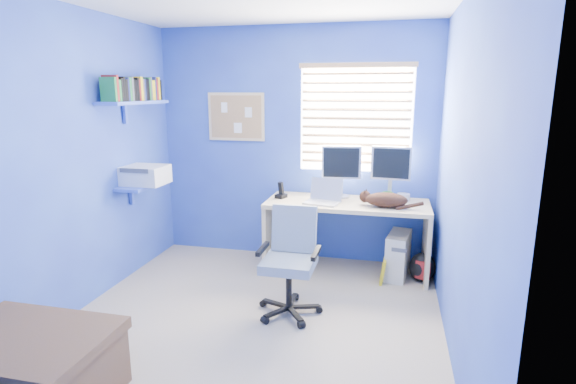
% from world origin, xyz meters
% --- Properties ---
extents(floor, '(3.00, 3.20, 0.00)m').
position_xyz_m(floor, '(0.00, 0.00, 0.00)').
color(floor, '#A59A85').
rests_on(floor, ground).
extents(wall_back, '(3.00, 0.01, 2.50)m').
position_xyz_m(wall_back, '(0.00, 1.60, 1.25)').
color(wall_back, '#2C3EA8').
rests_on(wall_back, ground).
extents(wall_front, '(3.00, 0.01, 2.50)m').
position_xyz_m(wall_front, '(0.00, -1.60, 1.25)').
color(wall_front, '#2C3EA8').
rests_on(wall_front, ground).
extents(wall_left, '(0.01, 3.20, 2.50)m').
position_xyz_m(wall_left, '(-1.50, 0.00, 1.25)').
color(wall_left, '#2C3EA8').
rests_on(wall_left, ground).
extents(wall_right, '(0.01, 3.20, 2.50)m').
position_xyz_m(wall_right, '(1.50, 0.00, 1.25)').
color(wall_right, '#2C3EA8').
rests_on(wall_right, ground).
extents(desk, '(1.61, 0.65, 0.74)m').
position_xyz_m(desk, '(0.62, 1.26, 0.37)').
color(desk, beige).
rests_on(desk, floor).
extents(laptop, '(0.37, 0.32, 0.22)m').
position_xyz_m(laptop, '(0.38, 1.14, 0.85)').
color(laptop, silver).
rests_on(laptop, desk).
extents(monitor_left, '(0.41, 0.18, 0.54)m').
position_xyz_m(monitor_left, '(0.53, 1.44, 1.01)').
color(monitor_left, silver).
rests_on(monitor_left, desk).
extents(monitor_right, '(0.41, 0.16, 0.54)m').
position_xyz_m(monitor_right, '(1.03, 1.50, 1.01)').
color(monitor_right, silver).
rests_on(monitor_right, desk).
extents(phone, '(0.12, 0.14, 0.17)m').
position_xyz_m(phone, '(-0.07, 1.26, 0.82)').
color(phone, black).
rests_on(phone, desk).
extents(mug, '(0.10, 0.09, 0.10)m').
position_xyz_m(mug, '(1.01, 1.34, 0.79)').
color(mug, '#1A722F').
rests_on(mug, desk).
extents(cd_spindle, '(0.13, 0.13, 0.07)m').
position_xyz_m(cd_spindle, '(1.17, 1.44, 0.78)').
color(cd_spindle, silver).
rests_on(cd_spindle, desk).
extents(cat, '(0.44, 0.29, 0.14)m').
position_xyz_m(cat, '(1.00, 1.13, 0.81)').
color(cat, black).
rests_on(cat, desk).
extents(tower_pc, '(0.26, 0.47, 0.45)m').
position_xyz_m(tower_pc, '(1.14, 1.24, 0.23)').
color(tower_pc, beige).
rests_on(tower_pc, floor).
extents(drawer_boxes, '(0.35, 0.28, 0.27)m').
position_xyz_m(drawer_boxes, '(0.07, 1.25, 0.14)').
color(drawer_boxes, tan).
rests_on(drawer_boxes, floor).
extents(yellow_book, '(0.03, 0.17, 0.24)m').
position_xyz_m(yellow_book, '(1.00, 1.04, 0.12)').
color(yellow_book, yellow).
rests_on(yellow_book, floor).
extents(backpack, '(0.30, 0.27, 0.29)m').
position_xyz_m(backpack, '(1.38, 1.16, 0.15)').
color(backpack, black).
rests_on(backpack, floor).
extents(bed_corner, '(0.92, 0.66, 0.44)m').
position_xyz_m(bed_corner, '(-1.00, -1.20, 0.22)').
color(bed_corner, brown).
rests_on(bed_corner, floor).
extents(office_chair, '(0.51, 0.51, 0.88)m').
position_xyz_m(office_chair, '(0.26, 0.28, 0.33)').
color(office_chair, black).
rests_on(office_chair, floor).
extents(window_blinds, '(1.15, 0.05, 1.10)m').
position_xyz_m(window_blinds, '(0.65, 1.57, 1.55)').
color(window_blinds, white).
rests_on(window_blinds, ground).
extents(corkboard, '(0.64, 0.02, 0.52)m').
position_xyz_m(corkboard, '(-0.65, 1.58, 1.55)').
color(corkboard, beige).
rests_on(corkboard, ground).
extents(wall_shelves, '(0.42, 0.90, 1.05)m').
position_xyz_m(wall_shelves, '(-1.35, 0.75, 1.43)').
color(wall_shelves, '#415ECF').
rests_on(wall_shelves, ground).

